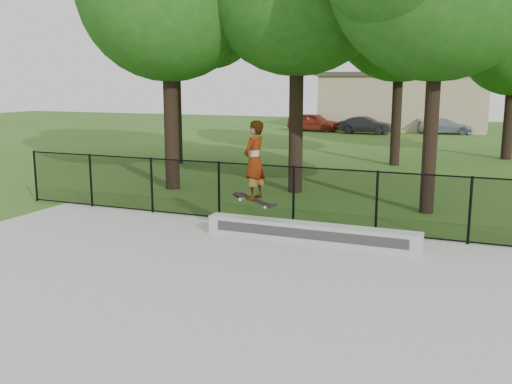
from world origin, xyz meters
TOP-DOWN VIEW (x-y plane):
  - ground at (0.00, 0.00)m, footprint 100.00×100.00m
  - concrete_slab at (0.00, 0.00)m, footprint 14.00×12.00m
  - grind_ledge at (0.80, 4.70)m, footprint 4.76×0.40m
  - car_a at (-7.86, 33.73)m, footprint 3.98×1.89m
  - car_b at (-3.88, 32.91)m, footprint 3.26×1.27m
  - car_c at (1.24, 34.93)m, footprint 3.62×2.09m
  - skater_airborne at (-0.46, 4.55)m, footprint 0.81×0.69m
  - chainlink_fence at (0.00, 5.90)m, footprint 16.06×0.06m
  - distant_building at (-2.00, 38.00)m, footprint 12.40×6.40m

SIDE VIEW (x-z plane):
  - ground at x=0.00m, z-range 0.00..0.00m
  - concrete_slab at x=0.00m, z-range 0.00..0.06m
  - grind_ledge at x=0.80m, z-range 0.06..0.49m
  - car_c at x=1.24m, z-range 0.00..1.07m
  - car_b at x=-3.88m, z-range 0.00..1.18m
  - car_a at x=-7.86m, z-range 0.00..1.32m
  - chainlink_fence at x=0.00m, z-range 0.06..1.56m
  - skater_airborne at x=-0.46m, z-range 0.83..2.77m
  - distant_building at x=-2.00m, z-range 0.01..4.31m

